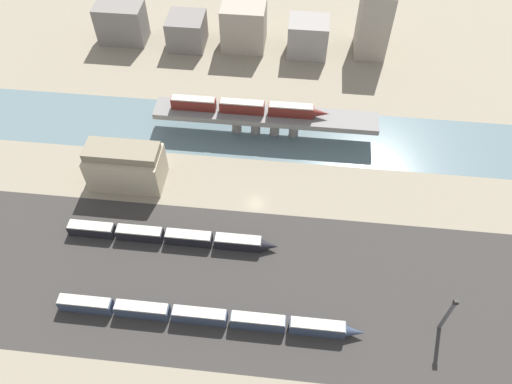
# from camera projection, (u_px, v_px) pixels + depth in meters

# --- Properties ---
(ground_plane) EXTENTS (400.00, 400.00, 0.00)m
(ground_plane) POSITION_uv_depth(u_px,v_px,m) (255.00, 203.00, 131.40)
(ground_plane) COLOR gray
(railbed_yard) EXTENTS (280.00, 42.00, 0.01)m
(railbed_yard) POSITION_uv_depth(u_px,v_px,m) (244.00, 284.00, 116.32)
(railbed_yard) COLOR #33302D
(railbed_yard) RESTS_ON ground
(river_water) EXTENTS (320.00, 22.46, 0.01)m
(river_water) POSITION_uv_depth(u_px,v_px,m) (265.00, 133.00, 148.29)
(river_water) COLOR slate
(river_water) RESTS_ON ground
(bridge) EXTENTS (64.24, 7.98, 7.60)m
(bridge) POSITION_uv_depth(u_px,v_px,m) (265.00, 117.00, 143.57)
(bridge) COLOR slate
(bridge) RESTS_ON ground
(train_on_bridge) EXTENTS (45.09, 2.64, 3.72)m
(train_on_bridge) POSITION_uv_depth(u_px,v_px,m) (247.00, 107.00, 141.34)
(train_on_bridge) COLOR #5B1E19
(train_on_bridge) RESTS_ON bridge
(train_yard_near) EXTENTS (67.88, 2.70, 3.70)m
(train_yard_near) POSITION_uv_depth(u_px,v_px,m) (206.00, 316.00, 109.28)
(train_yard_near) COLOR #2D384C
(train_yard_near) RESTS_ON ground
(train_yard_mid) EXTENTS (52.42, 2.94, 3.42)m
(train_yard_mid) POSITION_uv_depth(u_px,v_px,m) (170.00, 236.00, 122.80)
(train_yard_mid) COLOR black
(train_yard_mid) RESTS_ON ground
(warehouse_building) EXTENTS (19.52, 10.39, 12.38)m
(warehouse_building) POSITION_uv_depth(u_px,v_px,m) (126.00, 165.00, 132.01)
(warehouse_building) COLOR tan
(warehouse_building) RESTS_ON ground
(signal_tower) EXTENTS (1.00, 0.83, 12.35)m
(signal_tower) POSITION_uv_depth(u_px,v_px,m) (448.00, 314.00, 104.89)
(signal_tower) COLOR #4C4C51
(signal_tower) RESTS_ON ground
(city_block_far_left) EXTENTS (16.28, 9.89, 13.28)m
(city_block_far_left) POSITION_uv_depth(u_px,v_px,m) (122.00, 23.00, 173.30)
(city_block_far_left) COLOR slate
(city_block_far_left) RESTS_ON ground
(city_block_left) EXTENTS (12.47, 12.41, 10.71)m
(city_block_left) POSITION_uv_depth(u_px,v_px,m) (187.00, 31.00, 172.41)
(city_block_left) COLOR slate
(city_block_left) RESTS_ON ground
(city_block_center) EXTENTS (14.73, 13.24, 15.44)m
(city_block_center) POSITION_uv_depth(u_px,v_px,m) (244.00, 25.00, 170.62)
(city_block_center) COLOR gray
(city_block_center) RESTS_ON ground
(city_block_right) EXTENTS (13.35, 11.16, 12.22)m
(city_block_right) POSITION_uv_depth(u_px,v_px,m) (308.00, 37.00, 168.87)
(city_block_right) COLOR gray
(city_block_right) RESTS_ON ground
(city_block_far_right) EXTENTS (10.18, 13.22, 22.90)m
(city_block_far_right) POSITION_uv_depth(u_px,v_px,m) (374.00, 21.00, 165.44)
(city_block_far_right) COLOR gray
(city_block_far_right) RESTS_ON ground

